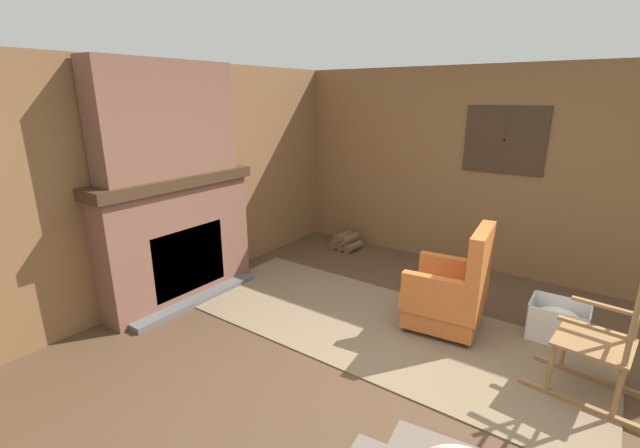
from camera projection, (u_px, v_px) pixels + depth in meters
name	position (u px, v px, depth m)	size (l,w,h in m)	color
ground_plane	(394.00, 382.00, 3.33)	(14.00, 14.00, 0.00)	#4C3523
wood_panel_wall_left	(161.00, 184.00, 4.51)	(0.06, 6.08, 2.49)	brown
wood_panel_wall_back	(502.00, 172.00, 5.12)	(6.08, 0.09, 2.49)	brown
fireplace_hearth	(179.00, 239.00, 4.56)	(0.55, 1.80, 1.35)	brown
chimney_breast	(166.00, 120.00, 4.20)	(0.30, 1.50, 1.12)	brown
area_rug	(377.00, 325.00, 4.14)	(3.95, 1.58, 0.01)	#7A664C
armchair	(450.00, 294.00, 4.00)	(0.75, 0.72, 1.03)	#C6662D
rocking_chair	(600.00, 346.00, 3.07)	(0.84, 0.53, 1.23)	olive
firewood_stack	(346.00, 242.00, 6.19)	(0.40, 0.36, 0.23)	brown
laundry_basket	(558.00, 321.00, 3.88)	(0.49, 0.40, 0.35)	white
oil_lamp_vase	(130.00, 172.00, 4.02)	(0.10, 0.10, 0.28)	silver
storage_case	(189.00, 166.00, 4.55)	(0.15, 0.24, 0.14)	brown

